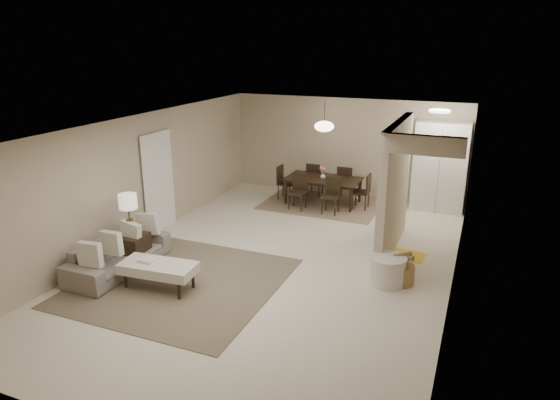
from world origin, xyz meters
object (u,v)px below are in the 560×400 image
at_px(pantry_cabinet, 440,167).
at_px(side_table, 132,249).
at_px(wicker_basket, 402,274).
at_px(sofa, 119,254).
at_px(round_pouf, 387,270).
at_px(dining_table, 322,191).
at_px(ottoman_bench, 158,268).

bearing_deg(pantry_cabinet, side_table, -132.35).
relative_size(pantry_cabinet, side_table, 3.81).
xyz_separation_m(pantry_cabinet, wicker_basket, (-0.13, -4.15, -0.88)).
distance_m(sofa, wicker_basket, 4.87).
height_order(round_pouf, dining_table, dining_table).
bearing_deg(wicker_basket, dining_table, 125.43).
bearing_deg(sofa, pantry_cabinet, -41.30).
height_order(sofa, round_pouf, sofa).
bearing_deg(round_pouf, side_table, -167.66).
xyz_separation_m(sofa, round_pouf, (4.44, 1.27, -0.06)).
distance_m(pantry_cabinet, wicker_basket, 4.24).
xyz_separation_m(pantry_cabinet, sofa, (-4.80, -5.52, -0.75)).
distance_m(side_table, round_pouf, 4.50).
bearing_deg(round_pouf, wicker_basket, 23.47).
relative_size(pantry_cabinet, sofa, 1.04).
xyz_separation_m(side_table, dining_table, (2.09, 4.62, 0.05)).
distance_m(ottoman_bench, dining_table, 5.34).
height_order(sofa, ottoman_bench, sofa).
xyz_separation_m(ottoman_bench, round_pouf, (3.39, 1.57, -0.11)).
bearing_deg(dining_table, wicker_basket, -53.92).
distance_m(pantry_cabinet, sofa, 7.36).
relative_size(wicker_basket, dining_table, 0.22).
bearing_deg(wicker_basket, round_pouf, -156.53).
distance_m(sofa, ottoman_bench, 1.10).
bearing_deg(dining_table, round_pouf, -57.18).
bearing_deg(pantry_cabinet, wicker_basket, -91.74).
distance_m(sofa, side_table, 0.32).
bearing_deg(sofa, dining_table, -23.79).
xyz_separation_m(pantry_cabinet, side_table, (-4.75, -5.21, -0.77)).
distance_m(round_pouf, dining_table, 4.32).
height_order(ottoman_bench, wicker_basket, ottoman_bench).
relative_size(round_pouf, dining_table, 0.34).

